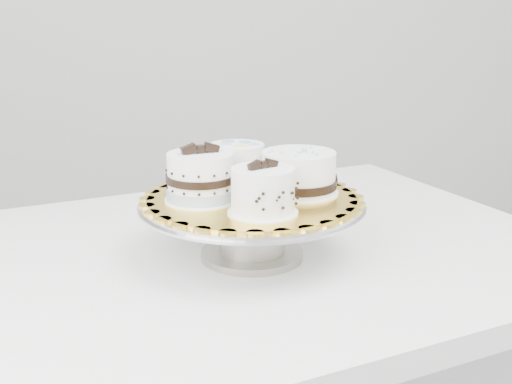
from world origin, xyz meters
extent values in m
cube|color=white|center=(-0.13, 0.22, 0.73)|extent=(1.38, 1.05, 0.04)
cube|color=white|center=(0.36, 0.69, 0.35)|extent=(0.06, 0.06, 0.71)
cylinder|color=gray|center=(-0.07, 0.18, 0.76)|extent=(0.17, 0.17, 0.01)
cylinder|color=gray|center=(-0.07, 0.18, 0.80)|extent=(0.11, 0.11, 0.09)
cylinder|color=silver|center=(-0.07, 0.18, 0.85)|extent=(0.36, 0.36, 0.01)
cylinder|color=silver|center=(-0.07, 0.18, 0.84)|extent=(0.37, 0.37, 0.00)
cylinder|color=yellow|center=(-0.07, 0.18, 0.85)|extent=(0.42, 0.42, 0.01)
cylinder|color=white|center=(-0.08, 0.09, 0.86)|extent=(0.11, 0.11, 0.00)
cylinder|color=white|center=(-0.08, 0.09, 0.89)|extent=(0.12, 0.12, 0.07)
cylinder|color=white|center=(-0.16, 0.18, 0.86)|extent=(0.12, 0.12, 0.00)
cylinder|color=white|center=(-0.16, 0.18, 0.90)|extent=(0.12, 0.12, 0.07)
cylinder|color=#99B0C1|center=(-0.16, 0.18, 0.87)|extent=(0.11, 0.11, 0.02)
cylinder|color=black|center=(-0.16, 0.18, 0.89)|extent=(0.11, 0.11, 0.01)
cylinder|color=white|center=(-0.08, 0.27, 0.86)|extent=(0.11, 0.11, 0.00)
cylinder|color=white|center=(-0.08, 0.27, 0.89)|extent=(0.12, 0.12, 0.07)
cylinder|color=white|center=(0.01, 0.18, 0.86)|extent=(0.13, 0.13, 0.00)
cylinder|color=white|center=(0.01, 0.18, 0.89)|extent=(0.15, 0.15, 0.07)
cylinder|color=black|center=(0.01, 0.18, 0.87)|extent=(0.13, 0.13, 0.01)
camera|label=1|loc=(-0.32, -0.80, 1.15)|focal=45.00mm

